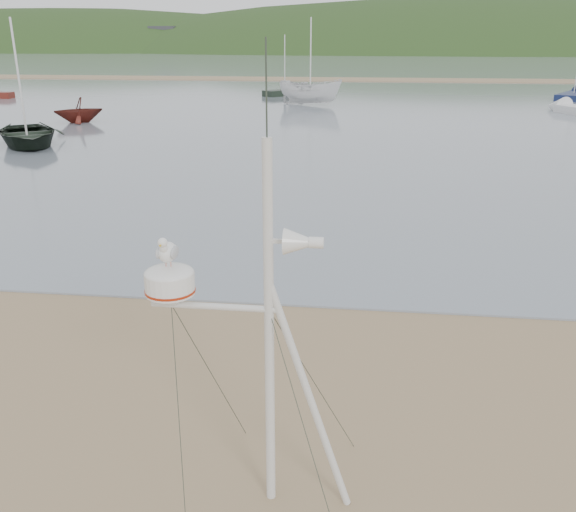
# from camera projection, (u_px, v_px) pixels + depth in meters

# --- Properties ---
(ground) EXTENTS (560.00, 560.00, 0.00)m
(ground) POSITION_uv_depth(u_px,v_px,m) (87.00, 416.00, 8.56)
(ground) COLOR #876D4E
(ground) RESTS_ON ground
(water) EXTENTS (560.00, 256.00, 0.04)m
(water) POSITION_uv_depth(u_px,v_px,m) (350.00, 61.00, 131.73)
(water) COLOR slate
(water) RESTS_ON ground
(sandbar) EXTENTS (560.00, 7.00, 0.07)m
(sandbar) POSITION_uv_depth(u_px,v_px,m) (336.00, 79.00, 73.86)
(sandbar) COLOR #876D4E
(sandbar) RESTS_ON water
(hill_ridge) EXTENTS (620.00, 180.00, 80.00)m
(hill_ridge) POSITION_uv_depth(u_px,v_px,m) (405.00, 105.00, 232.40)
(hill_ridge) COLOR #1E3516
(hill_ridge) RESTS_ON ground
(far_cottages) EXTENTS (294.40, 6.30, 8.00)m
(far_cottages) POSITION_uv_depth(u_px,v_px,m) (366.00, 39.00, 189.75)
(far_cottages) COLOR beige
(far_cottages) RESTS_ON ground
(mast_rig) EXTENTS (2.23, 2.38, 5.04)m
(mast_rig) POSITION_uv_depth(u_px,v_px,m) (264.00, 409.00, 6.61)
(mast_rig) COLOR silver
(mast_rig) RESTS_ON ground
(boat_dark) EXTENTS (3.81, 3.07, 5.38)m
(boat_dark) POSITION_uv_depth(u_px,v_px,m) (20.00, 88.00, 28.45)
(boat_dark) COLOR black
(boat_dark) RESTS_ON water
(boat_red) EXTENTS (2.63, 2.87, 2.84)m
(boat_red) POSITION_uv_depth(u_px,v_px,m) (77.00, 99.00, 36.84)
(boat_red) COLOR #571B13
(boat_red) RESTS_ON water
(boat_white) EXTENTS (2.35, 2.32, 5.04)m
(boat_white) POSITION_uv_depth(u_px,v_px,m) (310.00, 71.00, 46.04)
(boat_white) COLOR silver
(boat_white) RESTS_ON water
(sailboat_white_near) EXTENTS (4.14, 6.38, 6.33)m
(sailboat_white_near) POSITION_uv_depth(u_px,v_px,m) (571.00, 109.00, 41.93)
(sailboat_white_near) COLOR silver
(sailboat_white_near) RESTS_ON ground
(sailboat_dark_mid) EXTENTS (4.63, 5.02, 5.52)m
(sailboat_dark_mid) POSITION_uv_depth(u_px,v_px,m) (295.00, 92.00, 54.95)
(sailboat_dark_mid) COLOR black
(sailboat_dark_mid) RESTS_ON ground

